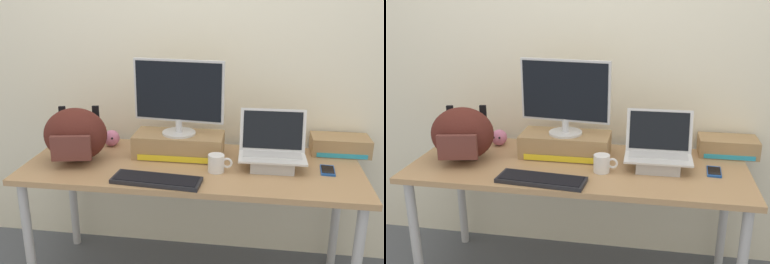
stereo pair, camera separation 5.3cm
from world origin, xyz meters
TOP-DOWN VIEW (x-y plane):
  - back_wall at (0.00, 0.45)m, footprint 7.00×0.10m
  - desk at (0.00, 0.00)m, footprint 1.77×0.69m
  - toner_box_yellow at (-0.09, 0.12)m, footprint 0.49×0.23m
  - desktop_monitor at (-0.09, 0.12)m, footprint 0.50×0.19m
  - open_laptop at (0.42, 0.03)m, footprint 0.35×0.23m
  - external_keyboard at (-0.14, -0.25)m, footprint 0.44×0.18m
  - messenger_backpack at (-0.63, -0.04)m, footprint 0.38×0.33m
  - coffee_mug at (0.14, -0.08)m, footprint 0.13×0.08m
  - cell_phone at (0.70, 0.01)m, footprint 0.08×0.14m
  - plush_toy at (-0.52, 0.22)m, footprint 0.09×0.09m
  - toner_box_cyan at (0.80, 0.28)m, footprint 0.32×0.18m

SIDE VIEW (x-z plane):
  - desk at x=0.00m, z-range 0.29..1.03m
  - cell_phone at x=0.70m, z-range 0.74..0.75m
  - external_keyboard at x=-0.14m, z-range 0.74..0.76m
  - coffee_mug at x=0.14m, z-range 0.74..0.83m
  - plush_toy at x=-0.52m, z-range 0.74..0.83m
  - toner_box_cyan at x=0.80m, z-range 0.74..0.84m
  - open_laptop at x=0.42m, z-range 0.65..0.94m
  - toner_box_yellow at x=-0.09m, z-range 0.74..0.86m
  - messenger_backpack at x=-0.63m, z-range 0.73..1.03m
  - desktop_monitor at x=-0.09m, z-range 0.87..1.28m
  - back_wall at x=0.00m, z-range 0.00..2.60m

